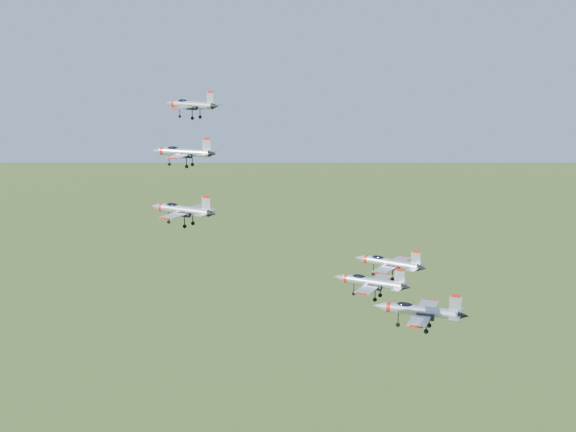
% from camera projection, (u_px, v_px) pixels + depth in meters
% --- Properties ---
extents(jet_lead, '(11.52, 9.60, 3.08)m').
position_uv_depth(jet_lead, '(191.00, 104.00, 134.49)').
color(jet_lead, '#A9AEB5').
extents(jet_left_high, '(10.71, 8.89, 2.86)m').
position_uv_depth(jet_left_high, '(183.00, 152.00, 118.12)').
color(jet_left_high, '#A9AEB5').
extents(jet_right_high, '(10.60, 8.74, 2.83)m').
position_uv_depth(jet_right_high, '(182.00, 210.00, 106.35)').
color(jet_right_high, '#A9AEB5').
extents(jet_left_low, '(11.62, 9.66, 3.10)m').
position_uv_depth(jet_left_low, '(389.00, 263.00, 118.55)').
color(jet_left_low, '#A9AEB5').
extents(jet_right_low, '(10.63, 8.75, 2.85)m').
position_uv_depth(jet_right_low, '(371.00, 282.00, 102.85)').
color(jet_right_low, '#A9AEB5').
extents(jet_trail, '(13.75, 11.41, 3.67)m').
position_uv_depth(jet_trail, '(419.00, 310.00, 113.21)').
color(jet_trail, '#A9AEB5').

